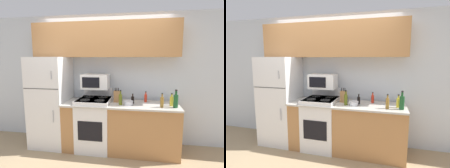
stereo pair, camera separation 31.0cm
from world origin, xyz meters
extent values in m
plane|color=tan|center=(0.00, 0.00, 0.00)|extent=(12.00, 12.00, 0.00)
cube|color=silver|center=(0.00, 0.71, 1.27)|extent=(8.00, 0.05, 2.55)
cube|color=#B27A47|center=(0.34, 0.31, 0.43)|extent=(2.06, 0.62, 0.86)
cube|color=#BCB7AD|center=(0.34, 0.29, 0.88)|extent=(2.06, 0.66, 0.03)
cube|color=white|center=(-1.03, 0.34, 0.86)|extent=(0.68, 0.68, 1.72)
cube|color=#383838|center=(-1.03, 0.00, 1.17)|extent=(0.66, 0.01, 0.01)
cylinder|color=#B7B7BC|center=(-0.81, -0.01, 1.41)|extent=(0.02, 0.02, 0.14)
cylinder|color=#B7B7BC|center=(-0.81, -0.01, 0.69)|extent=(0.02, 0.02, 0.22)
cube|color=#B27A47|center=(0.00, 0.52, 2.04)|extent=(2.73, 0.34, 0.64)
cube|color=white|center=(-0.15, 0.30, 0.48)|extent=(0.60, 0.62, 0.96)
cube|color=black|center=(-0.15, -0.02, 0.46)|extent=(0.43, 0.01, 0.35)
cube|color=#2D2D2D|center=(-0.15, 0.30, 0.95)|extent=(0.58, 0.60, 0.01)
cube|color=white|center=(-0.15, 0.59, 1.04)|extent=(0.58, 0.06, 0.16)
cylinder|color=black|center=(-0.28, 0.16, 0.96)|extent=(0.18, 0.18, 0.01)
cylinder|color=black|center=(-0.01, 0.16, 0.96)|extent=(0.18, 0.18, 0.01)
cylinder|color=black|center=(-0.28, 0.43, 0.96)|extent=(0.18, 0.18, 0.01)
cylinder|color=black|center=(-0.01, 0.43, 0.96)|extent=(0.18, 0.18, 0.01)
cube|color=white|center=(-0.15, 0.44, 1.26)|extent=(0.51, 0.32, 0.27)
cube|color=black|center=(-0.20, 0.28, 1.26)|extent=(0.32, 0.01, 0.19)
cube|color=#B27A47|center=(0.26, 0.40, 1.00)|extent=(0.11, 0.11, 0.20)
cylinder|color=black|center=(0.23, 0.39, 1.13)|extent=(0.01, 0.01, 0.06)
cylinder|color=black|center=(0.26, 0.39, 1.13)|extent=(0.01, 0.01, 0.06)
cylinder|color=black|center=(0.29, 0.39, 1.13)|extent=(0.01, 0.01, 0.06)
cylinder|color=silver|center=(0.49, 0.20, 0.93)|extent=(0.15, 0.15, 0.07)
torus|color=silver|center=(0.49, 0.20, 0.96)|extent=(0.16, 0.16, 0.01)
cylinder|color=#5B6619|center=(0.35, 0.20, 0.99)|extent=(0.06, 0.06, 0.18)
cylinder|color=#5B6619|center=(0.35, 0.20, 1.10)|extent=(0.03, 0.03, 0.06)
cylinder|color=black|center=(0.35, 0.20, 1.14)|extent=(0.03, 0.03, 0.02)
cylinder|color=red|center=(0.79, 0.47, 0.96)|extent=(0.05, 0.05, 0.14)
cylinder|color=red|center=(0.79, 0.47, 1.06)|extent=(0.02, 0.02, 0.04)
cylinder|color=black|center=(0.79, 0.47, 1.09)|extent=(0.02, 0.03, 0.02)
cylinder|color=black|center=(0.56, 0.32, 0.96)|extent=(0.05, 0.05, 0.13)
cylinder|color=black|center=(0.56, 0.32, 1.04)|extent=(0.02, 0.02, 0.04)
cylinder|color=black|center=(0.56, 0.32, 1.07)|extent=(0.03, 0.03, 0.01)
cylinder|color=#194C23|center=(1.27, 0.16, 1.00)|extent=(0.08, 0.08, 0.21)
cylinder|color=#194C23|center=(1.27, 0.16, 1.14)|extent=(0.03, 0.03, 0.07)
cylinder|color=black|center=(1.27, 0.16, 1.18)|extent=(0.04, 0.04, 0.02)
cylinder|color=olive|center=(1.05, 0.15, 0.98)|extent=(0.06, 0.06, 0.17)
cylinder|color=olive|center=(1.05, 0.15, 1.09)|extent=(0.03, 0.03, 0.05)
cylinder|color=black|center=(1.05, 0.15, 1.12)|extent=(0.03, 0.03, 0.02)
cylinder|color=gold|center=(1.22, 0.26, 0.97)|extent=(0.06, 0.06, 0.15)
cylinder|color=gold|center=(1.22, 0.26, 1.07)|extent=(0.03, 0.03, 0.05)
cylinder|color=black|center=(1.22, 0.26, 1.11)|extent=(0.03, 0.03, 0.02)
camera|label=1|loc=(0.69, -2.75, 1.69)|focal=28.00mm
camera|label=2|loc=(0.99, -2.69, 1.69)|focal=28.00mm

